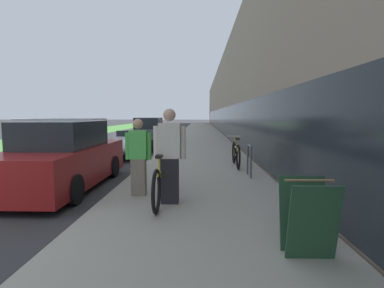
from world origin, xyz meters
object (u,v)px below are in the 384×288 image
object	(u,v)px
sandwich_board_sign	(308,217)
parked_sedan_curbside	(64,158)
vintage_roadster_curbside	(127,145)
parked_sedan_far	(149,132)
cruiser_bike_nearest	(236,154)
tandem_bicycle	(164,178)
person_rider	(170,156)
bike_rack_hoop	(249,157)
person_bystander	(138,157)

from	to	relation	value
sandwich_board_sign	parked_sedan_curbside	bearing A→B (deg)	141.75
vintage_roadster_curbside	parked_sedan_far	world-z (taller)	parked_sedan_far
sandwich_board_sign	cruiser_bike_nearest	bearing A→B (deg)	91.19
tandem_bicycle	person_rider	world-z (taller)	person_rider
person_rider	parked_sedan_far	bearing A→B (deg)	101.53
parked_sedan_curbside	vintage_roadster_curbside	distance (m)	5.55
cruiser_bike_nearest	sandwich_board_sign	bearing A→B (deg)	-88.81
cruiser_bike_nearest	tandem_bicycle	bearing A→B (deg)	-116.64
sandwich_board_sign	vintage_roadster_curbside	bearing A→B (deg)	115.64
person_rider	bike_rack_hoop	xyz separation A→B (m)	(1.86, 2.47, -0.36)
bike_rack_hoop	person_bystander	bearing A→B (deg)	-142.77
person_rider	parked_sedan_curbside	bearing A→B (deg)	150.43
person_rider	bike_rack_hoop	size ratio (longest dim) A/B	2.06
bike_rack_hoop	parked_sedan_far	distance (m)	11.38
bike_rack_hoop	cruiser_bike_nearest	size ratio (longest dim) A/B	0.45
person_rider	cruiser_bike_nearest	distance (m)	4.40
tandem_bicycle	cruiser_bike_nearest	xyz separation A→B (m)	(1.85, 3.69, -0.00)
parked_sedan_curbside	person_rider	bearing A→B (deg)	-29.57
bike_rack_hoop	parked_sedan_curbside	xyz separation A→B (m)	(-4.56, -0.94, 0.09)
bike_rack_hoop	vintage_roadster_curbside	world-z (taller)	vintage_roadster_curbside
sandwich_board_sign	vintage_roadster_curbside	world-z (taller)	vintage_roadster_curbside
vintage_roadster_curbside	tandem_bicycle	bearing A→B (deg)	-70.44
person_rider	person_bystander	bearing A→B (deg)	142.49
tandem_bicycle	parked_sedan_far	distance (m)	12.82
tandem_bicycle	cruiser_bike_nearest	size ratio (longest dim) A/B	1.44
parked_sedan_curbside	person_bystander	bearing A→B (deg)	-26.49
person_bystander	sandwich_board_sign	distance (m)	3.60
parked_sedan_curbside	vintage_roadster_curbside	xyz separation A→B (m)	(0.15, 5.54, -0.26)
vintage_roadster_curbside	parked_sedan_curbside	bearing A→B (deg)	-91.50
parked_sedan_curbside	parked_sedan_far	distance (m)	11.39
bike_rack_hoop	vintage_roadster_curbside	bearing A→B (deg)	133.77
person_bystander	parked_sedan_curbside	world-z (taller)	person_bystander
person_bystander	parked_sedan_curbside	xyz separation A→B (m)	(-2.01, 1.00, -0.18)
person_rider	sandwich_board_sign	bearing A→B (deg)	-48.14
person_bystander	sandwich_board_sign	xyz separation A→B (m)	(2.51, -2.56, -0.33)
parked_sedan_far	tandem_bicycle	bearing A→B (deg)	-78.86
bike_rack_hoop	tandem_bicycle	bearing A→B (deg)	-133.53
person_rider	cruiser_bike_nearest	world-z (taller)	person_rider
person_bystander	vintage_roadster_curbside	size ratio (longest dim) A/B	0.36
vintage_roadster_curbside	parked_sedan_far	distance (m)	5.85
bike_rack_hoop	parked_sedan_far	size ratio (longest dim) A/B	0.19
cruiser_bike_nearest	sandwich_board_sign	world-z (taller)	cruiser_bike_nearest
bike_rack_hoop	vintage_roadster_curbside	xyz separation A→B (m)	(-4.41, 4.60, -0.17)
sandwich_board_sign	vintage_roadster_curbside	size ratio (longest dim) A/B	0.21
tandem_bicycle	person_rider	distance (m)	0.61
cruiser_bike_nearest	person_rider	bearing A→B (deg)	-112.76
cruiser_bike_nearest	parked_sedan_curbside	xyz separation A→B (m)	(-4.39, -2.50, 0.21)
person_rider	parked_sedan_curbside	distance (m)	3.11
tandem_bicycle	vintage_roadster_curbside	distance (m)	7.14
person_rider	person_bystander	distance (m)	0.88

